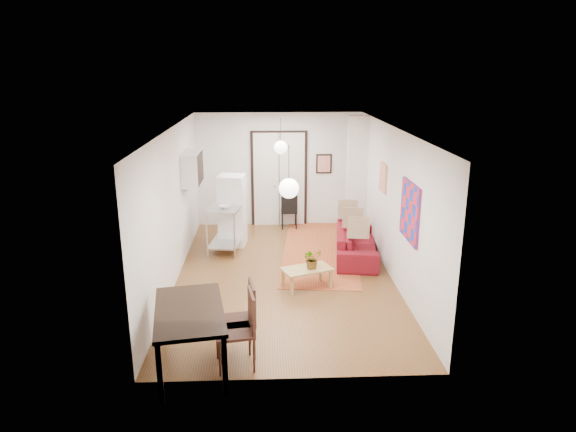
{
  "coord_description": "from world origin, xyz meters",
  "views": [
    {
      "loc": [
        -0.34,
        -9.44,
        4.0
      ],
      "look_at": [
        0.07,
        -0.05,
        1.25
      ],
      "focal_mm": 32.0,
      "sensor_mm": 36.0,
      "label": 1
    }
  ],
  "objects_px": {
    "dining_table": "(189,316)",
    "black_side_chair": "(289,207)",
    "coffee_table": "(307,271)",
    "kitchen_counter": "(227,219)",
    "dining_chair_near": "(236,311)",
    "sofa": "(356,243)",
    "dining_chair_far": "(235,321)",
    "fridge": "(232,210)"
  },
  "relations": [
    {
      "from": "fridge",
      "to": "black_side_chair",
      "type": "xyz_separation_m",
      "value": [
        1.36,
        1.31,
        -0.3
      ]
    },
    {
      "from": "kitchen_counter",
      "to": "fridge",
      "type": "xyz_separation_m",
      "value": [
        0.12,
        0.27,
        0.13
      ]
    },
    {
      "from": "dining_chair_near",
      "to": "coffee_table",
      "type": "bearing_deg",
      "value": 141.36
    },
    {
      "from": "dining_chair_near",
      "to": "dining_chair_far",
      "type": "distance_m",
      "value": 0.3
    },
    {
      "from": "fridge",
      "to": "dining_table",
      "type": "height_order",
      "value": "fridge"
    },
    {
      "from": "coffee_table",
      "to": "dining_table",
      "type": "xyz_separation_m",
      "value": [
        -1.79,
        -2.54,
        0.43
      ]
    },
    {
      "from": "fridge",
      "to": "sofa",
      "type": "bearing_deg",
      "value": -10.84
    },
    {
      "from": "dining_table",
      "to": "black_side_chair",
      "type": "xyz_separation_m",
      "value": [
        1.64,
        6.38,
        -0.25
      ]
    },
    {
      "from": "dining_table",
      "to": "dining_chair_far",
      "type": "bearing_deg",
      "value": 10.5
    },
    {
      "from": "dining_table",
      "to": "black_side_chair",
      "type": "relative_size",
      "value": 1.9
    },
    {
      "from": "fridge",
      "to": "dining_table",
      "type": "relative_size",
      "value": 0.96
    },
    {
      "from": "sofa",
      "to": "dining_chair_far",
      "type": "height_order",
      "value": "dining_chair_far"
    },
    {
      "from": "sofa",
      "to": "kitchen_counter",
      "type": "height_order",
      "value": "kitchen_counter"
    },
    {
      "from": "kitchen_counter",
      "to": "dining_table",
      "type": "height_order",
      "value": "kitchen_counter"
    },
    {
      "from": "fridge",
      "to": "dining_chair_near",
      "type": "height_order",
      "value": "fridge"
    },
    {
      "from": "dining_table",
      "to": "coffee_table",
      "type": "bearing_deg",
      "value": 54.82
    },
    {
      "from": "black_side_chair",
      "to": "dining_chair_near",
      "type": "bearing_deg",
      "value": 80.43
    },
    {
      "from": "kitchen_counter",
      "to": "dining_chair_near",
      "type": "distance_m",
      "value": 4.42
    },
    {
      "from": "kitchen_counter",
      "to": "dining_chair_far",
      "type": "bearing_deg",
      "value": -76.6
    },
    {
      "from": "coffee_table",
      "to": "kitchen_counter",
      "type": "relative_size",
      "value": 0.71
    },
    {
      "from": "coffee_table",
      "to": "fridge",
      "type": "xyz_separation_m",
      "value": [
        -1.51,
        2.54,
        0.48
      ]
    },
    {
      "from": "black_side_chair",
      "to": "dining_chair_far",
      "type": "bearing_deg",
      "value": 80.89
    },
    {
      "from": "kitchen_counter",
      "to": "dining_chair_near",
      "type": "xyz_separation_m",
      "value": [
        0.44,
        -4.39,
        -0.06
      ]
    },
    {
      "from": "coffee_table",
      "to": "fridge",
      "type": "bearing_deg",
      "value": 120.84
    },
    {
      "from": "dining_chair_near",
      "to": "dining_chair_far",
      "type": "xyz_separation_m",
      "value": [
        0.0,
        -0.3,
        0.0
      ]
    },
    {
      "from": "dining_chair_far",
      "to": "black_side_chair",
      "type": "distance_m",
      "value": 6.36
    },
    {
      "from": "black_side_chair",
      "to": "coffee_table",
      "type": "bearing_deg",
      "value": 92.57
    },
    {
      "from": "fridge",
      "to": "dining_chair_far",
      "type": "distance_m",
      "value": 4.98
    },
    {
      "from": "kitchen_counter",
      "to": "black_side_chair",
      "type": "xyz_separation_m",
      "value": [
        1.48,
        1.58,
        -0.17
      ]
    },
    {
      "from": "sofa",
      "to": "kitchen_counter",
      "type": "bearing_deg",
      "value": 85.02
    },
    {
      "from": "coffee_table",
      "to": "dining_chair_near",
      "type": "bearing_deg",
      "value": -119.21
    },
    {
      "from": "fridge",
      "to": "dining_table",
      "type": "xyz_separation_m",
      "value": [
        -0.28,
        -5.08,
        -0.04
      ]
    },
    {
      "from": "fridge",
      "to": "dining_chair_far",
      "type": "xyz_separation_m",
      "value": [
        0.32,
        -4.97,
        -0.19
      ]
    },
    {
      "from": "coffee_table",
      "to": "dining_chair_far",
      "type": "bearing_deg",
      "value": -116.11
    },
    {
      "from": "coffee_table",
      "to": "kitchen_counter",
      "type": "xyz_separation_m",
      "value": [
        -1.63,
        2.26,
        0.35
      ]
    },
    {
      "from": "coffee_table",
      "to": "black_side_chair",
      "type": "distance_m",
      "value": 3.85
    },
    {
      "from": "kitchen_counter",
      "to": "coffee_table",
      "type": "bearing_deg",
      "value": -46.16
    },
    {
      "from": "sofa",
      "to": "dining_chair_far",
      "type": "bearing_deg",
      "value": 157.24
    },
    {
      "from": "coffee_table",
      "to": "dining_table",
      "type": "bearing_deg",
      "value": -125.18
    },
    {
      "from": "dining_chair_near",
      "to": "dining_chair_far",
      "type": "height_order",
      "value": "same"
    },
    {
      "from": "black_side_chair",
      "to": "dining_table",
      "type": "bearing_deg",
      "value": 75.89
    },
    {
      "from": "coffee_table",
      "to": "kitchen_counter",
      "type": "height_order",
      "value": "kitchen_counter"
    }
  ]
}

